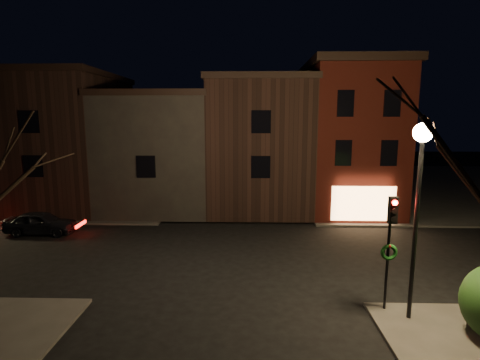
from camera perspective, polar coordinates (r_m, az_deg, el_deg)
name	(u,v)px	position (r m, az deg, el deg)	size (l,w,h in m)	color
ground	(233,255)	(19.05, -1.09, -11.31)	(120.00, 120.00, 0.00)	black
sidewalk_far_right	(439,185)	(42.89, 28.11, -0.69)	(30.00, 30.00, 0.12)	#2D2B28
sidewalk_far_left	(50,183)	(43.69, -26.91, -0.43)	(30.00, 30.00, 0.12)	#2D2B28
corner_building	(350,137)	(28.22, 16.38, 6.30)	(6.50, 8.50, 10.50)	#47120C
row_building_a	(259,144)	(28.37, 2.93, 5.53)	(7.30, 10.30, 9.40)	black
row_building_b	(164,150)	(29.16, -11.51, 4.47)	(7.80, 10.30, 8.40)	black
row_building_c	(69,140)	(31.56, -24.55, 5.54)	(7.30, 10.30, 9.90)	black
street_lamp_near	(420,168)	(13.04, 25.78, 1.62)	(0.60, 0.60, 6.48)	black
traffic_signal	(390,236)	(13.74, 21.93, -7.90)	(0.58, 0.38, 4.05)	black
parked_car_a	(41,223)	(25.00, -28.07, -5.76)	(1.60, 3.97, 1.35)	black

